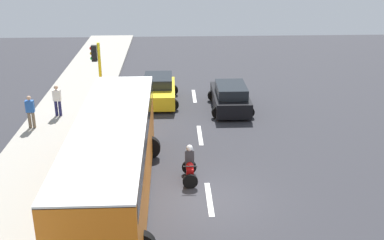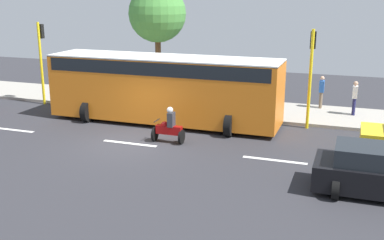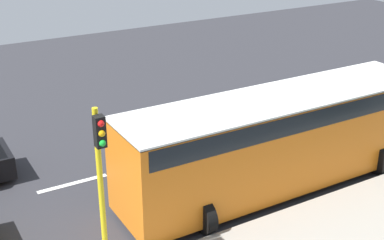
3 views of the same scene
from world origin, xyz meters
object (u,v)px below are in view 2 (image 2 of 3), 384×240
object	(u,v)px
car_black	(383,173)
pedestrian_by_tree	(321,91)
traffic_light_corner	(41,51)
street_tree_north	(157,14)
city_bus	(164,85)
motorcycle	(169,128)
traffic_light_midblock	(311,65)
pedestrian_near_signal	(355,97)

from	to	relation	value
car_black	pedestrian_by_tree	bearing A→B (deg)	14.48
traffic_light_corner	street_tree_north	size ratio (longest dim) A/B	0.69
city_bus	car_black	bearing A→B (deg)	-119.49
city_bus	motorcycle	xyz separation A→B (m)	(-2.80, -1.39, -1.20)
car_black	traffic_light_midblock	xyz separation A→B (m)	(6.76, 2.96, 2.22)
city_bus	traffic_light_midblock	bearing A→B (deg)	-78.30
traffic_light_midblock	pedestrian_by_tree	bearing A→B (deg)	-4.86
pedestrian_by_tree	street_tree_north	bearing A→B (deg)	78.84
car_black	city_bus	distance (m)	11.02
pedestrian_by_tree	city_bus	bearing A→B (deg)	125.41
car_black	city_bus	world-z (taller)	city_bus
city_bus	pedestrian_near_signal	bearing A→B (deg)	-65.22
city_bus	pedestrian_near_signal	size ratio (longest dim) A/B	6.51
pedestrian_near_signal	traffic_light_midblock	bearing A→B (deg)	142.75
traffic_light_midblock	street_tree_north	distance (m)	11.44
pedestrian_by_tree	traffic_light_midblock	world-z (taller)	traffic_light_midblock
pedestrian_near_signal	traffic_light_corner	world-z (taller)	traffic_light_corner
traffic_light_midblock	motorcycle	bearing A→B (deg)	128.74
pedestrian_near_signal	pedestrian_by_tree	world-z (taller)	same
traffic_light_corner	traffic_light_midblock	size ratio (longest dim) A/B	1.00
motorcycle	car_black	bearing A→B (deg)	-107.64
car_black	pedestrian_near_signal	size ratio (longest dim) A/B	2.53
traffic_light_corner	traffic_light_midblock	world-z (taller)	same
car_black	pedestrian_by_tree	size ratio (longest dim) A/B	2.53
motorcycle	pedestrian_near_signal	size ratio (longest dim) A/B	0.91
car_black	city_bus	bearing A→B (deg)	60.51
motorcycle	city_bus	bearing A→B (deg)	26.34
street_tree_north	pedestrian_by_tree	bearing A→B (deg)	-101.16
motorcycle	street_tree_north	bearing A→B (deg)	25.62
city_bus	traffic_light_midblock	distance (m)	6.81
motorcycle	traffic_light_midblock	world-z (taller)	traffic_light_midblock
pedestrian_by_tree	traffic_light_midblock	distance (m)	4.01
city_bus	pedestrian_by_tree	xyz separation A→B (m)	(4.89, -6.88, -0.79)
pedestrian_near_signal	street_tree_north	bearing A→B (deg)	75.97
car_black	motorcycle	size ratio (longest dim) A/B	2.79
pedestrian_near_signal	street_tree_north	world-z (taller)	street_tree_north
motorcycle	traffic_light_midblock	bearing A→B (deg)	-51.26
city_bus	traffic_light_midblock	size ratio (longest dim) A/B	2.44
city_bus	street_tree_north	xyz separation A→B (m)	(6.89, 3.26, 2.91)
pedestrian_by_tree	pedestrian_near_signal	bearing A→B (deg)	-119.74
car_black	pedestrian_by_tree	xyz separation A→B (m)	(10.29, 2.66, 0.35)
pedestrian_by_tree	traffic_light_corner	size ratio (longest dim) A/B	0.38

